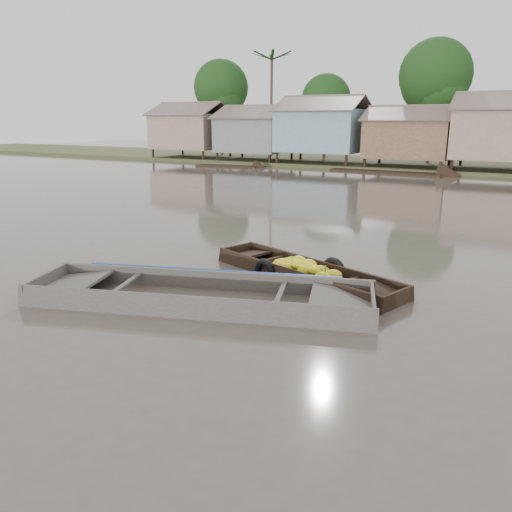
% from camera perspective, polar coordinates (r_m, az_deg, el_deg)
% --- Properties ---
extents(ground, '(120.00, 120.00, 0.00)m').
position_cam_1_polar(ground, '(9.88, 2.23, -5.98)').
color(ground, '#50463D').
rests_on(ground, ground).
extents(banana_boat, '(5.17, 2.87, 0.72)m').
position_cam_1_polar(banana_boat, '(11.72, 5.31, -1.91)').
color(banana_boat, black).
rests_on(banana_boat, ground).
extents(viewer_boat, '(7.20, 3.85, 0.56)m').
position_cam_1_polar(viewer_boat, '(10.22, -6.30, -5.03)').
color(viewer_boat, '#3D3934').
rests_on(viewer_boat, ground).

